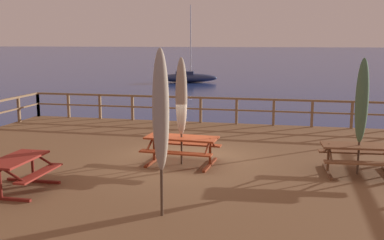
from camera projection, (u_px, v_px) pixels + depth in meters
ground_plane at (185, 186)px, 13.31m from camera, size 600.00×600.00×0.00m
wooden_deck at (185, 173)px, 13.24m from camera, size 16.80×12.30×0.81m
railing_waterside_far at (219, 106)px, 18.81m from camera, size 16.60×0.10×1.09m
picnic_table_mid_left at (17, 167)px, 10.36m from camera, size 1.41×1.64×0.78m
picnic_table_front_right at (360, 153)px, 11.63m from camera, size 2.00×1.53×0.78m
picnic_table_back_left at (182, 144)px, 12.62m from camera, size 2.07×1.52×0.78m
patio_umbrella_tall_mid_left at (161, 111)px, 8.60m from camera, size 0.32×0.32×3.26m
patio_umbrella_short_front at (362, 101)px, 11.38m from camera, size 0.32×0.32×2.97m
patio_umbrella_tall_back_left at (181, 97)px, 12.36m from camera, size 0.32×0.32×2.95m
sailboat_distant at (187, 77)px, 46.57m from camera, size 6.21×2.78×7.72m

